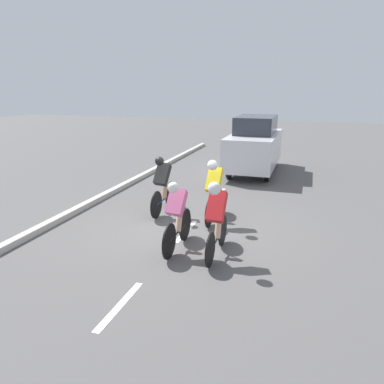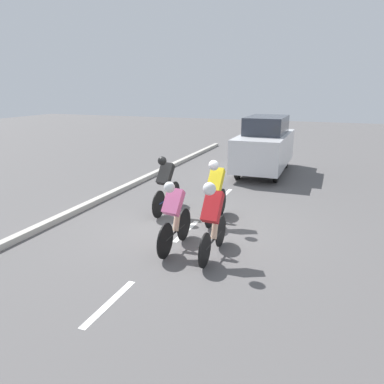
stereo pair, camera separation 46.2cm
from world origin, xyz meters
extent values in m
plane|color=#565454|center=(0.00, 0.00, 0.00)|extent=(60.00, 60.00, 0.00)
cube|color=white|center=(0.00, 3.48, 0.00)|extent=(0.12, 1.40, 0.01)
cube|color=white|center=(0.00, 0.28, 0.00)|extent=(0.12, 1.40, 0.01)
cube|color=white|center=(0.00, -2.92, 0.00)|extent=(0.12, 1.40, 0.01)
cube|color=#B7B2A8|center=(3.20, 0.28, 0.07)|extent=(0.20, 25.36, 0.14)
cylinder|color=black|center=(-0.98, 0.80, 0.33)|extent=(0.03, 0.66, 0.66)
cylinder|color=black|center=(-0.98, 1.81, 0.33)|extent=(0.03, 0.66, 0.66)
cylinder|color=black|center=(-0.98, 1.31, 0.33)|extent=(0.04, 1.01, 0.04)
cylinder|color=black|center=(-0.98, 1.13, 0.54)|extent=(0.04, 0.04, 0.42)
cylinder|color=green|center=(-0.98, 1.26, 0.43)|extent=(0.07, 0.07, 0.16)
cylinder|color=beige|center=(-0.98, 1.23, 0.51)|extent=(0.12, 0.23, 0.36)
cube|color=red|center=(-0.98, 1.41, 1.05)|extent=(0.33, 0.50, 0.61)
sphere|color=white|center=(-0.99, 1.63, 1.45)|extent=(0.24, 0.24, 0.24)
cylinder|color=black|center=(-0.14, 0.76, 0.35)|extent=(0.03, 0.70, 0.70)
cylinder|color=black|center=(-0.14, 1.72, 0.35)|extent=(0.03, 0.70, 0.70)
cylinder|color=black|center=(-0.14, 1.24, 0.35)|extent=(0.04, 0.96, 0.04)
cylinder|color=black|center=(-0.14, 1.07, 0.56)|extent=(0.04, 0.04, 0.42)
cylinder|color=white|center=(-0.14, 1.19, 0.45)|extent=(0.07, 0.07, 0.16)
cylinder|color=beige|center=(-0.14, 1.17, 0.53)|extent=(0.12, 0.23, 0.36)
cube|color=pink|center=(-0.16, 1.34, 1.03)|extent=(0.35, 0.46, 0.56)
sphere|color=white|center=(-0.17, 1.56, 1.38)|extent=(0.21, 0.21, 0.21)
cylinder|color=black|center=(-0.44, -1.09, 0.35)|extent=(0.03, 0.70, 0.70)
cylinder|color=black|center=(-0.44, -0.12, 0.35)|extent=(0.03, 0.70, 0.70)
cylinder|color=red|center=(-0.44, -0.61, 0.35)|extent=(0.04, 0.96, 0.04)
cylinder|color=red|center=(-0.44, -0.78, 0.56)|extent=(0.04, 0.04, 0.42)
cylinder|color=yellow|center=(-0.44, -0.66, 0.45)|extent=(0.07, 0.07, 0.16)
cylinder|color=tan|center=(-0.44, -0.68, 0.53)|extent=(0.12, 0.23, 0.36)
cube|color=yellow|center=(-0.45, -0.51, 1.07)|extent=(0.34, 0.50, 0.61)
sphere|color=white|center=(-0.46, -0.29, 1.47)|extent=(0.24, 0.24, 0.24)
cylinder|color=black|center=(0.99, -1.33, 0.35)|extent=(0.03, 0.70, 0.70)
cylinder|color=black|center=(0.99, -0.33, 0.35)|extent=(0.03, 0.70, 0.70)
cylinder|color=navy|center=(0.99, -0.83, 0.35)|extent=(0.04, 1.00, 0.04)
cylinder|color=navy|center=(0.99, -1.01, 0.56)|extent=(0.04, 0.04, 0.42)
cylinder|color=white|center=(0.99, -0.88, 0.45)|extent=(0.07, 0.07, 0.16)
cylinder|color=tan|center=(0.99, -0.91, 0.53)|extent=(0.12, 0.23, 0.36)
cube|color=black|center=(0.97, -0.73, 1.06)|extent=(0.36, 0.49, 0.60)
sphere|color=black|center=(0.96, -0.51, 1.44)|extent=(0.22, 0.22, 0.22)
cylinder|color=black|center=(-1.22, -5.08, 0.32)|extent=(0.14, 0.64, 0.64)
cylinder|color=black|center=(0.14, -5.08, 0.32)|extent=(0.14, 0.64, 0.64)
cylinder|color=black|center=(-1.22, -7.72, 0.32)|extent=(0.14, 0.64, 0.64)
cylinder|color=black|center=(0.14, -7.72, 0.32)|extent=(0.14, 0.64, 0.64)
cube|color=silver|center=(-0.54, -6.40, 0.91)|extent=(1.70, 4.25, 1.17)
cube|color=#2D333D|center=(-0.54, -6.61, 1.82)|extent=(1.39, 2.34, 0.65)
camera|label=1|loc=(-2.56, 7.92, 3.21)|focal=35.00mm
camera|label=2|loc=(-3.00, 7.77, 3.21)|focal=35.00mm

